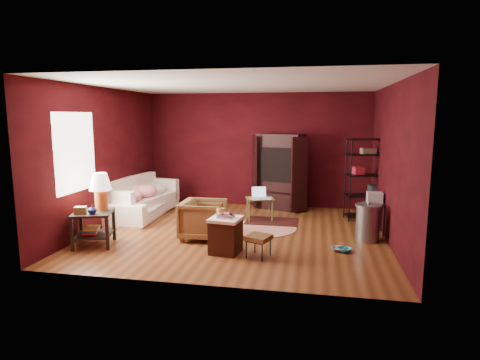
% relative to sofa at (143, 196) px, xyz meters
% --- Properties ---
extents(room, '(5.54, 5.04, 2.84)m').
position_rel_sofa_xyz_m(room, '(2.33, -0.96, 0.95)').
color(room, brown).
rests_on(room, ground).
extents(sofa, '(0.75, 2.34, 0.91)m').
position_rel_sofa_xyz_m(sofa, '(0.00, 0.00, 0.00)').
color(sofa, white).
rests_on(sofa, ground).
extents(armchair, '(0.73, 0.78, 0.79)m').
position_rel_sofa_xyz_m(armchair, '(1.82, -1.44, -0.06)').
color(armchair, black).
rests_on(armchair, ground).
extents(pet_bowl_steel, '(0.26, 0.09, 0.25)m').
position_rel_sofa_xyz_m(pet_bowl_steel, '(4.23, -1.69, -0.33)').
color(pet_bowl_steel, silver).
rests_on(pet_bowl_steel, ground).
extents(pet_bowl_turquoise, '(0.24, 0.12, 0.23)m').
position_rel_sofa_xyz_m(pet_bowl_turquoise, '(4.33, -1.73, -0.34)').
color(pet_bowl_turquoise, '#27A5B8').
rests_on(pet_bowl_turquoise, ground).
extents(vase, '(0.19, 0.20, 0.15)m').
position_rel_sofa_xyz_m(vase, '(0.15, -2.34, 0.22)').
color(vase, '#0E1147').
rests_on(vase, side_table).
extents(mug, '(0.16, 0.14, 0.13)m').
position_rel_sofa_xyz_m(mug, '(2.33, -2.18, 0.27)').
color(mug, '#F2D376').
rests_on(mug, hamper).
extents(side_table, '(0.79, 0.79, 1.26)m').
position_rel_sofa_xyz_m(side_table, '(0.10, -2.11, 0.30)').
color(side_table, black).
rests_on(side_table, ground).
extents(sofa_cushions, '(1.10, 2.03, 0.81)m').
position_rel_sofa_xyz_m(sofa_cushions, '(-0.05, -0.03, -0.06)').
color(sofa_cushions, white).
rests_on(sofa_cushions, sofa).
extents(hamper, '(0.55, 0.55, 0.68)m').
position_rel_sofa_xyz_m(hamper, '(2.40, -2.13, -0.14)').
color(hamper, '#451E10').
rests_on(hamper, ground).
extents(footstool, '(0.45, 0.45, 0.36)m').
position_rel_sofa_xyz_m(footstool, '(2.96, -2.25, -0.14)').
color(footstool, black).
rests_on(footstool, ground).
extents(rug_round, '(1.70, 1.70, 0.01)m').
position_rel_sofa_xyz_m(rug_round, '(2.82, -0.56, -0.45)').
color(rug_round, '#F0DEC8').
rests_on(rug_round, ground).
extents(rug_oriental, '(1.09, 0.73, 0.01)m').
position_rel_sofa_xyz_m(rug_oriental, '(2.92, -0.04, -0.44)').
color(rug_oriental, '#4A1513').
rests_on(rug_oriental, ground).
extents(laptop_desk, '(0.66, 0.57, 0.71)m').
position_rel_sofa_xyz_m(laptop_desk, '(2.65, 0.07, -0.02)').
color(laptop_desk, brown).
rests_on(laptop_desk, ground).
extents(tv_armoire, '(1.37, 1.01, 1.82)m').
position_rel_sofa_xyz_m(tv_armoire, '(2.98, 1.25, 0.49)').
color(tv_armoire, black).
rests_on(tv_armoire, ground).
extents(wire_shelving, '(0.93, 0.57, 1.77)m').
position_rel_sofa_xyz_m(wire_shelving, '(4.91, 0.56, 0.52)').
color(wire_shelving, black).
rests_on(wire_shelving, ground).
extents(small_stand, '(0.41, 0.41, 0.80)m').
position_rel_sofa_xyz_m(small_stand, '(4.93, -0.50, 0.14)').
color(small_stand, black).
rests_on(small_stand, ground).
extents(trash_can, '(0.46, 0.46, 0.72)m').
position_rel_sofa_xyz_m(trash_can, '(4.77, -1.00, -0.11)').
color(trash_can, '#919698').
rests_on(trash_can, ground).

